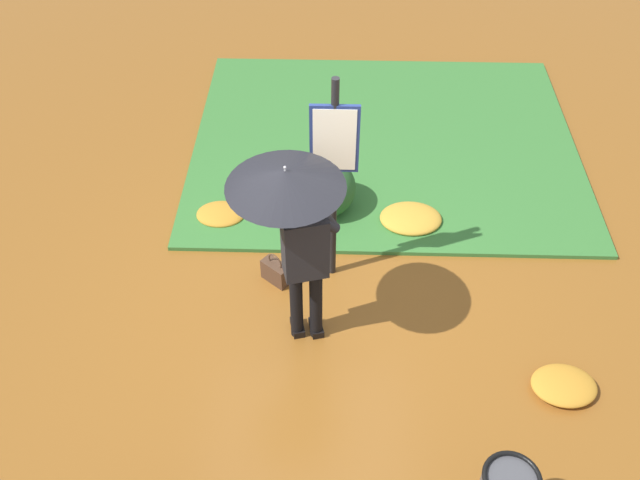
% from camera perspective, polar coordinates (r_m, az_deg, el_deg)
% --- Properties ---
extents(ground_plane, '(18.00, 18.00, 0.00)m').
position_cam_1_polar(ground_plane, '(6.98, -1.05, -6.25)').
color(ground_plane, brown).
extents(grass_verge, '(4.80, 4.00, 0.05)m').
position_cam_1_polar(grass_verge, '(9.10, 5.22, 7.84)').
color(grass_verge, '#387533').
rests_on(grass_verge, ground_plane).
extents(person_with_umbrella, '(0.96, 0.96, 2.04)m').
position_cam_1_polar(person_with_umbrella, '(5.72, -2.09, 2.15)').
color(person_with_umbrella, black).
rests_on(person_with_umbrella, ground_plane).
extents(info_sign_post, '(0.44, 0.07, 2.30)m').
position_cam_1_polar(info_sign_post, '(6.41, 1.15, 6.33)').
color(info_sign_post, black).
rests_on(info_sign_post, ground_plane).
extents(handbag, '(0.32, 0.30, 0.37)m').
position_cam_1_polar(handbag, '(7.22, -3.60, -2.57)').
color(handbag, '#4C3323').
rests_on(handbag, ground_plane).
extents(shrub_cluster, '(0.80, 0.73, 0.65)m').
position_cam_1_polar(shrub_cluster, '(7.91, -0.04, 4.23)').
color(shrub_cluster, '#285628').
rests_on(shrub_cluster, ground_plane).
extents(leaf_pile_near_person, '(0.59, 0.47, 0.13)m').
position_cam_1_polar(leaf_pile_near_person, '(6.77, 19.09, -11.04)').
color(leaf_pile_near_person, '#C68428').
rests_on(leaf_pile_near_person, ground_plane).
extents(leaf_pile_by_bench, '(0.69, 0.55, 0.15)m').
position_cam_1_polar(leaf_pile_by_bench, '(7.93, 7.34, 1.74)').
color(leaf_pile_by_bench, gold).
rests_on(leaf_pile_by_bench, ground_plane).
extents(leaf_pile_far_path, '(0.55, 0.44, 0.12)m').
position_cam_1_polar(leaf_pile_far_path, '(8.02, -8.02, 2.09)').
color(leaf_pile_far_path, '#C68428').
rests_on(leaf_pile_far_path, ground_plane).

